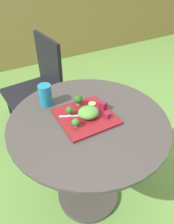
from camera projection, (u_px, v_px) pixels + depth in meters
name	position (u px, v px, depth m)	size (l,w,h in m)	color
ground_plane	(88.00, 194.00, 1.54)	(12.00, 12.00, 0.00)	#669342
patio_table	(88.00, 154.00, 1.26)	(0.85, 0.85, 0.74)	#423D38
patio_chair	(39.00, 82.00, 1.81)	(0.48, 0.48, 0.90)	black
salad_plate	(86.00, 116.00, 1.09)	(0.28, 0.28, 0.01)	maroon
drinking_glass	(46.00, 96.00, 1.15)	(0.07, 0.07, 0.12)	teal
fork	(77.00, 116.00, 1.08)	(0.15, 0.08, 0.00)	silver
lettuce_mound	(89.00, 113.00, 1.06)	(0.11, 0.10, 0.05)	#519338
broccoli_floret_0	(78.00, 100.00, 1.13)	(0.05, 0.05, 0.06)	#99B770
broccoli_floret_1	(69.00, 110.00, 1.06)	(0.04, 0.04, 0.05)	#99B770
broccoli_floret_2	(76.00, 122.00, 1.00)	(0.04, 0.04, 0.05)	#99B770
cucumber_slice_0	(92.00, 104.00, 1.16)	(0.04, 0.04, 0.01)	#8EB766
beet_chunk_0	(107.00, 115.00, 1.06)	(0.03, 0.02, 0.03)	maroon
beet_chunk_1	(103.00, 105.00, 1.12)	(0.04, 0.03, 0.04)	maroon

